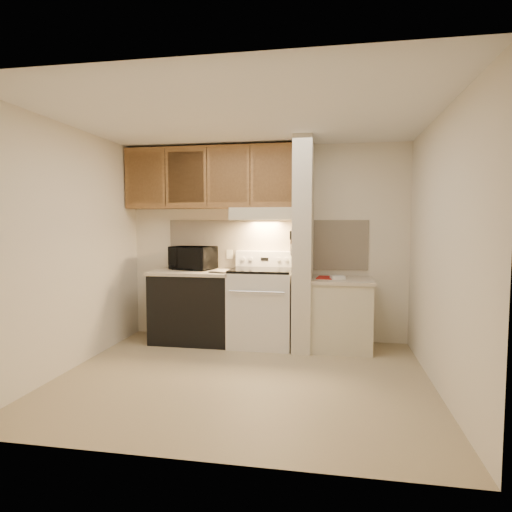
# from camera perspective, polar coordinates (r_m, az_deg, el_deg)

# --- Properties ---
(floor) EXTENTS (3.60, 3.60, 0.00)m
(floor) POSITION_cam_1_polar(r_m,az_deg,el_deg) (4.36, -1.80, -15.88)
(floor) COLOR tan
(floor) RESTS_ON ground
(ceiling) EXTENTS (3.60, 3.60, 0.00)m
(ceiling) POSITION_cam_1_polar(r_m,az_deg,el_deg) (4.21, -1.89, 18.00)
(ceiling) COLOR white
(ceiling) RESTS_ON wall_back
(wall_back) EXTENTS (3.60, 2.50, 0.02)m
(wall_back) POSITION_cam_1_polar(r_m,az_deg,el_deg) (5.57, 1.31, 1.72)
(wall_back) COLOR #EDE2CA
(wall_back) RESTS_ON floor
(wall_left) EXTENTS (0.02, 3.00, 2.50)m
(wall_left) POSITION_cam_1_polar(r_m,az_deg,el_deg) (4.80, -23.38, 0.93)
(wall_left) COLOR #EDE2CA
(wall_left) RESTS_ON floor
(wall_right) EXTENTS (0.02, 3.00, 2.50)m
(wall_right) POSITION_cam_1_polar(r_m,az_deg,el_deg) (4.13, 23.44, 0.41)
(wall_right) COLOR #EDE2CA
(wall_right) RESTS_ON floor
(backsplash) EXTENTS (2.60, 0.02, 0.63)m
(backsplash) POSITION_cam_1_polar(r_m,az_deg,el_deg) (5.56, 1.30, 1.56)
(backsplash) COLOR #FFEACB
(backsplash) RESTS_ON wall_back
(range_body) EXTENTS (0.76, 0.65, 0.92)m
(range_body) POSITION_cam_1_polar(r_m,az_deg,el_deg) (5.33, 0.74, -6.97)
(range_body) COLOR silver
(range_body) RESTS_ON floor
(oven_window) EXTENTS (0.50, 0.01, 0.30)m
(oven_window) POSITION_cam_1_polar(r_m,az_deg,el_deg) (5.02, 0.15, -7.22)
(oven_window) COLOR black
(oven_window) RESTS_ON range_body
(oven_handle) EXTENTS (0.65, 0.02, 0.02)m
(oven_handle) POSITION_cam_1_polar(r_m,az_deg,el_deg) (4.94, 0.08, -4.81)
(oven_handle) COLOR silver
(oven_handle) RESTS_ON range_body
(cooktop) EXTENTS (0.74, 0.64, 0.03)m
(cooktop) POSITION_cam_1_polar(r_m,az_deg,el_deg) (5.26, 0.74, -1.89)
(cooktop) COLOR black
(cooktop) RESTS_ON range_body
(range_backguard) EXTENTS (0.76, 0.08, 0.20)m
(range_backguard) POSITION_cam_1_polar(r_m,az_deg,el_deg) (5.53, 1.22, -0.38)
(range_backguard) COLOR silver
(range_backguard) RESTS_ON range_body
(range_display) EXTENTS (0.10, 0.01, 0.04)m
(range_display) POSITION_cam_1_polar(r_m,az_deg,el_deg) (5.48, 1.15, -0.42)
(range_display) COLOR black
(range_display) RESTS_ON range_backguard
(range_knob_left_outer) EXTENTS (0.05, 0.02, 0.05)m
(range_knob_left_outer) POSITION_cam_1_polar(r_m,az_deg,el_deg) (5.53, -1.72, -0.38)
(range_knob_left_outer) COLOR silver
(range_knob_left_outer) RESTS_ON range_backguard
(range_knob_left_inner) EXTENTS (0.05, 0.02, 0.05)m
(range_knob_left_inner) POSITION_cam_1_polar(r_m,az_deg,el_deg) (5.51, -0.70, -0.39)
(range_knob_left_inner) COLOR silver
(range_knob_left_inner) RESTS_ON range_backguard
(range_knob_right_inner) EXTENTS (0.05, 0.02, 0.05)m
(range_knob_right_inner) POSITION_cam_1_polar(r_m,az_deg,el_deg) (5.46, 3.01, -0.45)
(range_knob_right_inner) COLOR silver
(range_knob_right_inner) RESTS_ON range_backguard
(range_knob_right_outer) EXTENTS (0.05, 0.02, 0.05)m
(range_knob_right_outer) POSITION_cam_1_polar(r_m,az_deg,el_deg) (5.45, 4.06, -0.46)
(range_knob_right_outer) COLOR silver
(range_knob_right_outer) RESTS_ON range_backguard
(dishwasher_front) EXTENTS (1.00, 0.63, 0.87)m
(dishwasher_front) POSITION_cam_1_polar(r_m,az_deg,el_deg) (5.55, -8.31, -6.82)
(dishwasher_front) COLOR black
(dishwasher_front) RESTS_ON floor
(left_countertop) EXTENTS (1.04, 0.67, 0.04)m
(left_countertop) POSITION_cam_1_polar(r_m,az_deg,el_deg) (5.48, -8.37, -2.15)
(left_countertop) COLOR beige
(left_countertop) RESTS_ON dishwasher_front
(spoon_rest) EXTENTS (0.23, 0.13, 0.01)m
(spoon_rest) POSITION_cam_1_polar(r_m,az_deg,el_deg) (5.18, -5.15, -2.19)
(spoon_rest) COLOR black
(spoon_rest) RESTS_ON left_countertop
(teal_jar) EXTENTS (0.12, 0.12, 0.10)m
(teal_jar) POSITION_cam_1_polar(r_m,az_deg,el_deg) (5.47, -7.85, -1.43)
(teal_jar) COLOR #2A6D6D
(teal_jar) RESTS_ON left_countertop
(outlet) EXTENTS (0.08, 0.01, 0.12)m
(outlet) POSITION_cam_1_polar(r_m,az_deg,el_deg) (5.65, -3.55, 0.22)
(outlet) COLOR beige
(outlet) RESTS_ON backsplash
(microwave) EXTENTS (0.62, 0.49, 0.30)m
(microwave) POSITION_cam_1_polar(r_m,az_deg,el_deg) (5.61, -8.42, -0.25)
(microwave) COLOR black
(microwave) RESTS_ON left_countertop
(partition_pillar) EXTENTS (0.22, 0.70, 2.50)m
(partition_pillar) POSITION_cam_1_polar(r_m,az_deg,el_deg) (5.17, 6.33, 1.48)
(partition_pillar) COLOR beige
(partition_pillar) RESTS_ON floor
(pillar_trim) EXTENTS (0.01, 0.70, 0.04)m
(pillar_trim) POSITION_cam_1_polar(r_m,az_deg,el_deg) (5.18, 5.05, 2.05)
(pillar_trim) COLOR olive
(pillar_trim) RESTS_ON partition_pillar
(knife_strip) EXTENTS (0.02, 0.42, 0.04)m
(knife_strip) POSITION_cam_1_polar(r_m,az_deg,el_deg) (5.13, 4.94, 2.25)
(knife_strip) COLOR black
(knife_strip) RESTS_ON partition_pillar
(knife_blade_a) EXTENTS (0.01, 0.03, 0.16)m
(knife_blade_a) POSITION_cam_1_polar(r_m,az_deg,el_deg) (4.97, 4.62, 1.03)
(knife_blade_a) COLOR silver
(knife_blade_a) RESTS_ON knife_strip
(knife_handle_a) EXTENTS (0.02, 0.02, 0.10)m
(knife_handle_a) POSITION_cam_1_polar(r_m,az_deg,el_deg) (4.96, 4.63, 2.76)
(knife_handle_a) COLOR black
(knife_handle_a) RESTS_ON knife_strip
(knife_blade_b) EXTENTS (0.01, 0.04, 0.18)m
(knife_blade_b) POSITION_cam_1_polar(r_m,az_deg,el_deg) (5.06, 4.72, 0.98)
(knife_blade_b) COLOR silver
(knife_blade_b) RESTS_ON knife_strip
(knife_handle_b) EXTENTS (0.02, 0.02, 0.10)m
(knife_handle_b) POSITION_cam_1_polar(r_m,az_deg,el_deg) (5.05, 4.72, 2.79)
(knife_handle_b) COLOR black
(knife_handle_b) RESTS_ON knife_strip
(knife_blade_c) EXTENTS (0.01, 0.04, 0.20)m
(knife_blade_c) POSITION_cam_1_polar(r_m,az_deg,el_deg) (5.14, 4.80, 0.92)
(knife_blade_c) COLOR silver
(knife_blade_c) RESTS_ON knife_strip
(knife_handle_c) EXTENTS (0.02, 0.02, 0.10)m
(knife_handle_c) POSITION_cam_1_polar(r_m,az_deg,el_deg) (5.12, 4.80, 2.81)
(knife_handle_c) COLOR black
(knife_handle_c) RESTS_ON knife_strip
(knife_blade_d) EXTENTS (0.01, 0.04, 0.16)m
(knife_blade_d) POSITION_cam_1_polar(r_m,az_deg,el_deg) (5.22, 4.89, 1.20)
(knife_blade_d) COLOR silver
(knife_blade_d) RESTS_ON knife_strip
(knife_handle_d) EXTENTS (0.02, 0.02, 0.10)m
(knife_handle_d) POSITION_cam_1_polar(r_m,az_deg,el_deg) (5.21, 4.89, 2.84)
(knife_handle_d) COLOR black
(knife_handle_d) RESTS_ON knife_strip
(knife_blade_e) EXTENTS (0.01, 0.04, 0.18)m
(knife_blade_e) POSITION_cam_1_polar(r_m,az_deg,el_deg) (5.30, 4.96, 1.13)
(knife_blade_e) COLOR silver
(knife_blade_e) RESTS_ON knife_strip
(knife_handle_e) EXTENTS (0.02, 0.02, 0.10)m
(knife_handle_e) POSITION_cam_1_polar(r_m,az_deg,el_deg) (5.29, 4.96, 2.86)
(knife_handle_e) COLOR black
(knife_handle_e) RESTS_ON knife_strip
(oven_mitt) EXTENTS (0.03, 0.10, 0.25)m
(oven_mitt) POSITION_cam_1_polar(r_m,az_deg,el_deg) (5.35, 5.02, 0.75)
(oven_mitt) COLOR gray
(oven_mitt) RESTS_ON partition_pillar
(right_cab_base) EXTENTS (0.70, 0.60, 0.81)m
(right_cab_base) POSITION_cam_1_polar(r_m,az_deg,el_deg) (5.27, 11.29, -7.79)
(right_cab_base) COLOR beige
(right_cab_base) RESTS_ON floor
(right_countertop) EXTENTS (0.74, 0.64, 0.04)m
(right_countertop) POSITION_cam_1_polar(r_m,az_deg,el_deg) (5.20, 11.36, -3.21)
(right_countertop) COLOR beige
(right_countertop) RESTS_ON right_cab_base
(red_folder) EXTENTS (0.25, 0.32, 0.01)m
(red_folder) POSITION_cam_1_polar(r_m,az_deg,el_deg) (5.24, 9.38, -2.85)
(red_folder) COLOR #9F1C16
(red_folder) RESTS_ON right_countertop
(white_box) EXTENTS (0.19, 0.15, 0.04)m
(white_box) POSITION_cam_1_polar(r_m,az_deg,el_deg) (5.13, 10.82, -2.84)
(white_box) COLOR white
(white_box) RESTS_ON right_countertop
(range_hood) EXTENTS (0.78, 0.44, 0.15)m
(range_hood) POSITION_cam_1_polar(r_m,az_deg,el_deg) (5.35, 0.96, 5.63)
(range_hood) COLOR beige
(range_hood) RESTS_ON upper_cabinets
(hood_lip) EXTENTS (0.78, 0.04, 0.06)m
(hood_lip) POSITION_cam_1_polar(r_m,az_deg,el_deg) (5.14, 0.60, 5.17)
(hood_lip) COLOR beige
(hood_lip) RESTS_ON range_hood
(upper_cabinets) EXTENTS (2.18, 0.33, 0.77)m
(upper_cabinets) POSITION_cam_1_polar(r_m,az_deg,el_deg) (5.57, -6.10, 10.29)
(upper_cabinets) COLOR olive
(upper_cabinets) RESTS_ON wall_back
(cab_door_a) EXTENTS (0.46, 0.01, 0.63)m
(cab_door_a) POSITION_cam_1_polar(r_m,az_deg,el_deg) (5.70, -14.59, 10.04)
(cab_door_a) COLOR olive
(cab_door_a) RESTS_ON upper_cabinets
(cab_gap_a) EXTENTS (0.01, 0.01, 0.73)m
(cab_gap_a) POSITION_cam_1_polar(r_m,az_deg,el_deg) (5.60, -12.02, 10.20)
(cab_gap_a) COLOR black
(cab_gap_a) RESTS_ON upper_cabinets
(cab_door_b) EXTENTS (0.46, 0.01, 0.63)m
(cab_door_b) POSITION_cam_1_polar(r_m,az_deg,el_deg) (5.50, -9.34, 10.34)
(cab_door_b) COLOR olive
(cab_door_b) RESTS_ON upper_cabinets
(cab_gap_b) EXTENTS (0.01, 0.01, 0.73)m
(cab_gap_b) POSITION_cam_1_polar(r_m,az_deg,el_deg) (5.42, -6.57, 10.46)
(cab_gap_b) COLOR black
(cab_gap_b) RESTS_ON upper_cabinets
(cab_door_c) EXTENTS (0.46, 0.01, 0.63)m
(cab_door_c) POSITION_cam_1_polar(r_m,az_deg,el_deg) (5.35, -3.72, 10.56)
(cab_door_c) COLOR olive
(cab_door_c) RESTS_ON upper_cabinets
(cab_gap_c) EXTENTS (0.01, 0.01, 0.73)m
(cab_gap_c) POSITION_cam_1_polar(r_m,az_deg,el_deg) (5.29, -0.81, 10.63)
(cab_gap_c) COLOR black
(cab_gap_c) RESTS_ON upper_cabinets
(cab_door_d) EXTENTS (0.46, 0.01, 0.63)m
(cab_door_d) POSITION_cam_1_polar(r_m,az_deg,el_deg) (5.25, 2.17, 10.68)
(cab_door_d) COLOR olive
(cab_door_d) RESTS_ON upper_cabinets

